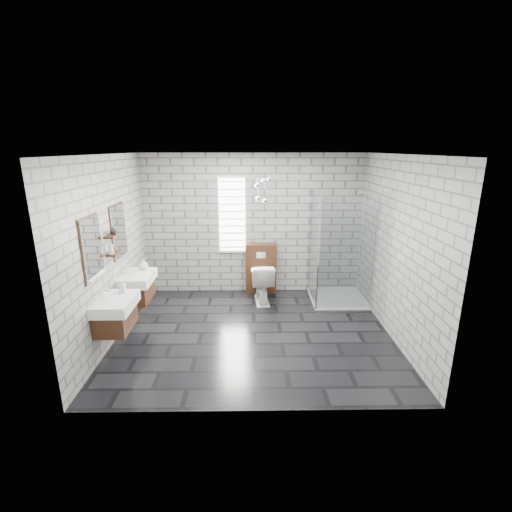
{
  "coord_description": "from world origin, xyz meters",
  "views": [
    {
      "loc": [
        -0.05,
        -5.24,
        2.79
      ],
      "look_at": [
        0.04,
        0.35,
        1.15
      ],
      "focal_mm": 26.0,
      "sensor_mm": 36.0,
      "label": 1
    }
  ],
  "objects_px": {
    "cistern_panel": "(261,268)",
    "vanity_right": "(135,279)",
    "vanity_left": "(113,305)",
    "shower_enclosure": "(335,277)",
    "toilet": "(262,282)"
  },
  "relations": [
    {
      "from": "vanity_left",
      "to": "vanity_right",
      "type": "relative_size",
      "value": 1.0
    },
    {
      "from": "cistern_panel",
      "to": "vanity_right",
      "type": "bearing_deg",
      "value": -147.49
    },
    {
      "from": "vanity_left",
      "to": "shower_enclosure",
      "type": "relative_size",
      "value": 0.77
    },
    {
      "from": "vanity_right",
      "to": "shower_enclosure",
      "type": "xyz_separation_m",
      "value": [
        3.41,
        0.8,
        -0.25
      ]
    },
    {
      "from": "vanity_left",
      "to": "vanity_right",
      "type": "height_order",
      "value": "same"
    },
    {
      "from": "vanity_right",
      "to": "vanity_left",
      "type": "bearing_deg",
      "value": -90.0
    },
    {
      "from": "vanity_left",
      "to": "cistern_panel",
      "type": "bearing_deg",
      "value": 48.36
    },
    {
      "from": "vanity_left",
      "to": "cistern_panel",
      "type": "height_order",
      "value": "vanity_left"
    },
    {
      "from": "vanity_right",
      "to": "shower_enclosure",
      "type": "bearing_deg",
      "value": 13.17
    },
    {
      "from": "toilet",
      "to": "cistern_panel",
      "type": "bearing_deg",
      "value": -93.89
    },
    {
      "from": "vanity_left",
      "to": "shower_enclosure",
      "type": "distance_m",
      "value": 3.86
    },
    {
      "from": "shower_enclosure",
      "to": "toilet",
      "type": "relative_size",
      "value": 2.69
    },
    {
      "from": "vanity_right",
      "to": "cistern_panel",
      "type": "distance_m",
      "value": 2.46
    },
    {
      "from": "shower_enclosure",
      "to": "vanity_right",
      "type": "bearing_deg",
      "value": -166.83
    },
    {
      "from": "vanity_right",
      "to": "cistern_panel",
      "type": "relative_size",
      "value": 1.57
    }
  ]
}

